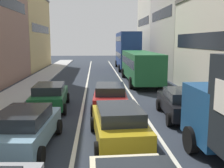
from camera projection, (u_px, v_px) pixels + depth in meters
sidewalk_left at (27, 88)px, 22.34m from camera, size 2.60×64.00×0.14m
lane_stripe_left at (86, 88)px, 22.66m from camera, size 0.16×60.00×0.01m
lane_stripe_right at (126, 87)px, 22.87m from camera, size 0.16×60.00×0.01m
building_row_right at (202, 26)px, 26.75m from camera, size 7.20×43.90×12.75m
sedan_centre_lane_second at (119, 123)px, 10.27m from camera, size 2.27×4.40×1.49m
wagon_left_lane_second at (25, 127)px, 9.78m from camera, size 2.29×4.41×1.49m
hatchback_centre_lane_third at (110, 96)px, 15.31m from camera, size 2.22×4.38×1.49m
sedan_left_lane_third at (50, 96)px, 15.47m from camera, size 2.20×4.37×1.49m
sedan_right_lane_behind_truck at (182, 103)px, 13.68m from camera, size 2.30×4.41×1.49m
bus_mid_queue_primary at (140, 64)px, 25.04m from camera, size 2.89×10.53×2.90m
bus_far_queue_secondary at (127, 49)px, 36.69m from camera, size 2.94×10.54×5.06m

